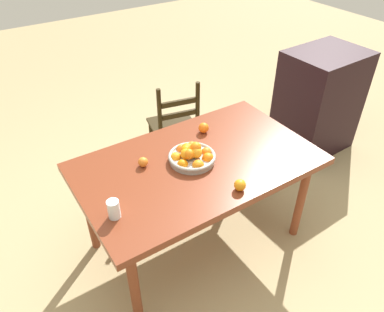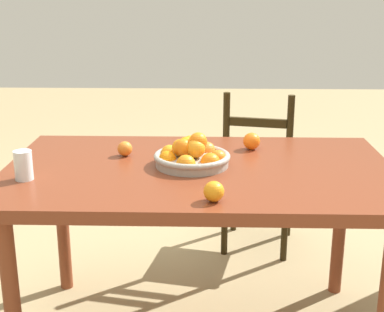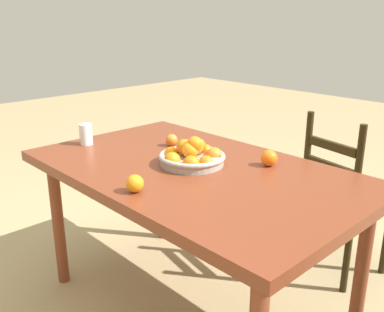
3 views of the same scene
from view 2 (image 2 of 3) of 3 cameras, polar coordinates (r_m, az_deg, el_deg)
dining_table at (r=2.22m, az=0.75°, el=-2.93°), size 1.54×0.93×0.76m
chair_near_window at (r=3.10m, az=6.85°, el=-1.87°), size 0.46×0.46×0.92m
fruit_bowl at (r=2.21m, az=-0.03°, el=0.08°), size 0.31×0.31×0.14m
orange_loose_0 at (r=2.44m, az=6.14°, el=1.53°), size 0.07×0.07×0.07m
orange_loose_1 at (r=2.36m, az=-6.90°, el=0.75°), size 0.06×0.06×0.06m
orange_loose_2 at (r=1.85m, az=2.25°, el=-3.65°), size 0.07×0.07×0.07m
drinking_glass at (r=2.14m, az=-16.92°, el=-0.92°), size 0.07×0.07×0.11m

